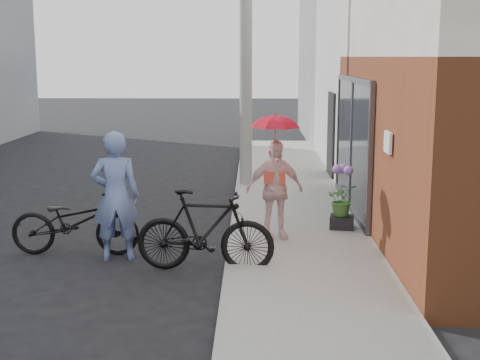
{
  "coord_description": "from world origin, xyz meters",
  "views": [
    {
      "loc": [
        1.28,
        -9.12,
        3.0
      ],
      "look_at": [
        1.07,
        1.15,
        1.1
      ],
      "focal_mm": 50.0,
      "sensor_mm": 36.0,
      "label": 1
    }
  ],
  "objects_px": {
    "kimono_woman": "(274,190)",
    "planter": "(342,222)",
    "bike_left": "(75,222)",
    "utility_pole": "(246,34)",
    "officer": "(116,196)",
    "bike_right": "(205,231)"
  },
  "relations": [
    {
      "from": "officer",
      "to": "kimono_woman",
      "type": "xyz_separation_m",
      "value": [
        2.37,
        0.84,
        -0.06
      ]
    },
    {
      "from": "utility_pole",
      "to": "kimono_woman",
      "type": "bearing_deg",
      "value": -83.75
    },
    {
      "from": "bike_right",
      "to": "officer",
      "type": "bearing_deg",
      "value": 74.87
    },
    {
      "from": "utility_pole",
      "to": "planter",
      "type": "bearing_deg",
      "value": -67.22
    },
    {
      "from": "bike_left",
      "to": "planter",
      "type": "bearing_deg",
      "value": -73.72
    },
    {
      "from": "bike_left",
      "to": "planter",
      "type": "relative_size",
      "value": 4.91
    },
    {
      "from": "bike_right",
      "to": "planter",
      "type": "bearing_deg",
      "value": -41.43
    },
    {
      "from": "officer",
      "to": "kimono_woman",
      "type": "height_order",
      "value": "officer"
    },
    {
      "from": "officer",
      "to": "planter",
      "type": "bearing_deg",
      "value": -165.14
    },
    {
      "from": "utility_pole",
      "to": "bike_right",
      "type": "xyz_separation_m",
      "value": [
        -0.5,
        -6.04,
        -2.91
      ]
    },
    {
      "from": "utility_pole",
      "to": "planter",
      "type": "height_order",
      "value": "utility_pole"
    },
    {
      "from": "kimono_woman",
      "to": "planter",
      "type": "bearing_deg",
      "value": 14.1
    },
    {
      "from": "bike_left",
      "to": "planter",
      "type": "distance_m",
      "value": 4.42
    },
    {
      "from": "utility_pole",
      "to": "bike_left",
      "type": "relative_size",
      "value": 3.57
    },
    {
      "from": "utility_pole",
      "to": "planter",
      "type": "relative_size",
      "value": 17.53
    },
    {
      "from": "officer",
      "to": "bike_right",
      "type": "xyz_separation_m",
      "value": [
        1.36,
        -0.52,
        -0.38
      ]
    },
    {
      "from": "utility_pole",
      "to": "officer",
      "type": "relative_size",
      "value": 3.6
    },
    {
      "from": "utility_pole",
      "to": "kimono_woman",
      "type": "xyz_separation_m",
      "value": [
        0.51,
        -4.68,
        -2.59
      ]
    },
    {
      "from": "utility_pole",
      "to": "bike_right",
      "type": "bearing_deg",
      "value": -94.73
    },
    {
      "from": "bike_right",
      "to": "kimono_woman",
      "type": "relative_size",
      "value": 1.24
    },
    {
      "from": "bike_right",
      "to": "kimono_woman",
      "type": "height_order",
      "value": "kimono_woman"
    },
    {
      "from": "utility_pole",
      "to": "kimono_woman",
      "type": "relative_size",
      "value": 4.41
    }
  ]
}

